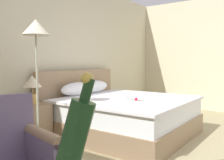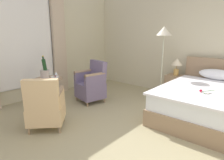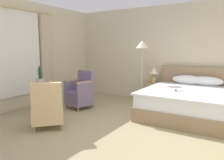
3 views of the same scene
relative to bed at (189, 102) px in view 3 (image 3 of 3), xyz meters
name	(u,v)px [view 3 (image 3 of 3)]	position (x,y,z in m)	size (l,w,h in m)	color
ground_plane	(140,136)	(-0.47, -1.68, -0.33)	(8.27, 8.27, 0.00)	tan
wall_headboard_side	(183,54)	(-0.47, 1.16, 1.04)	(6.89, 0.12, 2.75)	beige
wall_window_side	(15,55)	(-3.90, -1.68, 1.03)	(0.27, 5.66, 2.75)	beige
bed	(189,102)	(0.00, 0.00, 0.00)	(1.97, 2.09, 1.05)	#957859
nightstand	(153,92)	(-1.17, 0.79, -0.04)	(0.44, 0.39, 0.58)	#957859
bedside_lamp	(154,72)	(-1.17, 0.79, 0.54)	(0.28, 0.28, 0.42)	tan
floor_lamp_brass	(142,51)	(-1.37, 0.41, 1.15)	(0.35, 0.35, 1.75)	#B7B99E
side_table_round	(44,97)	(-2.90, -1.69, 0.09)	(0.57, 0.57, 0.68)	#957859
champagne_bucket	(40,80)	(-2.91, -1.76, 0.49)	(0.19, 0.19, 0.49)	#BEB0AA
wine_glass_near_bucket	(50,82)	(-2.79, -1.57, 0.44)	(0.07, 0.07, 0.14)	white
wine_glass_near_edge	(42,81)	(-3.02, -1.62, 0.44)	(0.07, 0.07, 0.14)	white
snack_plate	(48,85)	(-2.90, -1.54, 0.35)	(0.19, 0.19, 0.04)	white
armchair_by_window	(81,92)	(-2.56, -0.77, 0.08)	(0.69, 0.69, 0.97)	#957859
armchair_facing_bed	(48,108)	(-2.15, -2.25, 0.07)	(0.80, 0.80, 0.93)	#957859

